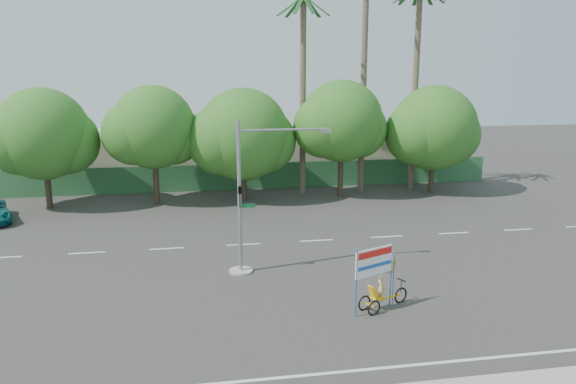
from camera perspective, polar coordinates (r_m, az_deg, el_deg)
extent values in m
plane|color=#33302D|center=(22.99, 2.46, -11.24)|extent=(120.00, 120.00, 0.00)
cube|color=#336B3D|center=(43.06, -3.63, 1.61)|extent=(38.00, 0.08, 2.00)
cube|color=beige|center=(47.38, -16.39, 3.38)|extent=(12.00, 8.00, 4.00)
cube|color=beige|center=(48.75, 5.17, 3.86)|extent=(14.00, 8.00, 3.60)
cylinder|color=#473828|center=(40.36, -23.23, 0.92)|extent=(0.40, 0.40, 3.52)
sphere|color=#1F601C|center=(39.88, -23.63, 5.42)|extent=(6.00, 6.00, 6.00)
sphere|color=#1F601C|center=(39.94, -21.58, 4.80)|extent=(4.32, 4.32, 4.32)
sphere|color=#1F601C|center=(40.02, -25.55, 4.80)|extent=(4.56, 4.56, 4.56)
cylinder|color=#473828|center=(39.29, -13.27, 1.49)|extent=(0.40, 0.40, 3.74)
sphere|color=#1F601C|center=(38.78, -13.53, 6.42)|extent=(5.60, 5.60, 5.60)
sphere|color=#1F601C|center=(39.09, -11.61, 5.68)|extent=(4.03, 4.03, 4.03)
sphere|color=#1F601C|center=(38.67, -15.40, 5.79)|extent=(4.26, 4.26, 4.26)
cylinder|color=#473828|center=(39.42, -4.52, 1.51)|extent=(0.40, 0.40, 3.30)
sphere|color=#1F601C|center=(38.94, -4.60, 5.84)|extent=(6.40, 6.40, 6.40)
sphere|color=#1F601C|center=(39.46, -2.54, 5.19)|extent=(4.61, 4.61, 4.61)
sphere|color=#1F601C|center=(38.63, -6.69, 5.29)|extent=(4.86, 4.86, 4.86)
cylinder|color=#473828|center=(40.60, 5.36, 2.24)|extent=(0.40, 0.40, 3.87)
sphere|color=#1F601C|center=(40.10, 5.47, 7.19)|extent=(5.80, 5.80, 5.80)
sphere|color=#1F601C|center=(40.81, 7.11, 6.37)|extent=(4.18, 4.18, 4.18)
sphere|color=#1F601C|center=(39.57, 3.71, 6.63)|extent=(4.41, 4.41, 4.41)
cylinder|color=#473828|center=(42.99, 14.40, 2.18)|extent=(0.40, 0.40, 3.43)
sphere|color=#1F601C|center=(42.55, 14.64, 6.31)|extent=(6.20, 6.20, 6.20)
sphere|color=#1F601C|center=(43.47, 16.12, 5.63)|extent=(4.46, 4.46, 4.46)
sphere|color=#1F601C|center=(41.80, 13.00, 5.86)|extent=(4.71, 4.71, 4.71)
cylinder|color=#70604C|center=(41.92, 7.70, 11.54)|extent=(0.44, 0.44, 17.00)
cylinder|color=#70604C|center=(43.32, 12.79, 10.06)|extent=(0.44, 0.44, 15.00)
cylinder|color=#70604C|center=(40.86, 1.52, 9.51)|extent=(0.44, 0.44, 14.00)
cube|color=#1C4C21|center=(41.18, 2.93, 18.36)|extent=(1.91, 0.28, 1.36)
cube|color=#1C4C21|center=(41.72, 2.43, 18.30)|extent=(1.65, 1.44, 1.36)
cube|color=#1C4C21|center=(41.92, 1.54, 18.28)|extent=(0.61, 1.93, 1.36)
cube|color=#1C4C21|center=(41.69, 0.67, 18.31)|extent=(1.20, 1.80, 1.36)
cube|color=#1C4C21|center=(41.13, 0.21, 18.38)|extent=(1.89, 0.92, 1.36)
cube|color=#1C4C21|center=(40.50, 0.38, 18.47)|extent=(1.89, 0.92, 1.36)
cube|color=#1C4C21|center=(40.09, 1.12, 18.52)|extent=(1.20, 1.80, 1.36)
cube|color=#1C4C21|center=(40.11, 2.09, 18.52)|extent=(0.61, 1.93, 1.36)
cube|color=#1C4C21|center=(40.54, 2.81, 18.45)|extent=(1.65, 1.44, 1.36)
cylinder|color=gray|center=(26.29, -4.81, -7.98)|extent=(1.10, 1.10, 0.10)
cylinder|color=gray|center=(25.27, -4.95, -0.65)|extent=(0.18, 0.18, 7.00)
cylinder|color=gray|center=(24.98, -0.49, 6.35)|extent=(4.00, 0.10, 0.10)
cube|color=gray|center=(25.37, 3.78, 6.19)|extent=(0.55, 0.20, 0.12)
imported|color=black|center=(25.03, -4.91, -0.54)|extent=(0.16, 0.20, 1.00)
cube|color=#14662D|center=(25.38, -4.15, -1.39)|extent=(0.70, 0.04, 0.18)
torus|color=black|center=(23.40, 11.37, -10.25)|extent=(0.65, 0.34, 0.67)
torus|color=black|center=(22.52, 7.77, -11.12)|extent=(0.60, 0.32, 0.63)
torus|color=black|center=(22.15, 8.73, -11.58)|extent=(0.60, 0.32, 0.63)
cube|color=#EDAC15|center=(22.83, 9.85, -10.63)|extent=(1.56, 0.73, 0.06)
cube|color=#EDAC15|center=(22.32, 8.25, -11.30)|extent=(0.29, 0.57, 0.05)
cube|color=#EDAC15|center=(22.52, 9.12, -10.55)|extent=(0.62, 0.58, 0.06)
cube|color=#EDAC15|center=(22.25, 8.63, -10.07)|extent=(0.37, 0.47, 0.54)
cylinder|color=black|center=(23.25, 11.41, -9.36)|extent=(0.04, 0.04, 0.54)
cube|color=black|center=(23.15, 11.44, -8.74)|extent=(0.22, 0.42, 0.04)
imported|color=#CCB284|center=(22.47, 9.44, -9.58)|extent=(0.39, 0.46, 1.07)
cylinder|color=blue|center=(21.49, 6.94, -9.23)|extent=(0.07, 0.07, 2.67)
cylinder|color=blue|center=(22.62, 10.41, -8.20)|extent=(0.07, 0.07, 2.67)
cube|color=white|center=(21.80, 8.78, -7.01)|extent=(1.74, 0.81, 1.09)
cube|color=red|center=(21.67, 8.88, -6.17)|extent=(1.55, 0.69, 0.26)
cube|color=blue|center=(21.83, 8.83, -7.40)|extent=(1.55, 0.69, 0.14)
cylinder|color=black|center=(22.83, 10.65, -8.81)|extent=(0.03, 0.03, 2.08)
cube|color=red|center=(22.37, 10.08, -7.48)|extent=(0.81, 0.37, 0.65)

